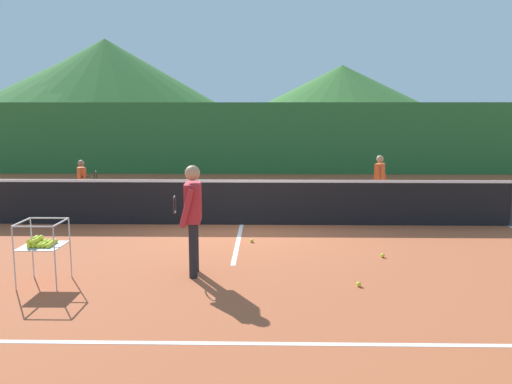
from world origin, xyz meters
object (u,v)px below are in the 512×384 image
ball_cart (41,243)px  tennis_ball_4 (252,241)px  tennis_net (242,202)px  tennis_ball_1 (383,255)px  instructor (193,210)px  tennis_ball_5 (359,284)px  student_1 (380,176)px  student_0 (83,179)px

ball_cart → tennis_ball_4: (2.89, 2.39, -0.56)m
tennis_net → tennis_ball_1: 3.53m
ball_cart → instructor: bearing=12.5°
tennis_net → tennis_ball_5: tennis_net is taller
instructor → tennis_ball_5: 2.61m
student_1 → tennis_ball_4: student_1 is taller
tennis_ball_1 → instructor: bearing=-162.3°
tennis_net → tennis_ball_4: (0.26, -1.51, -0.47)m
student_0 → tennis_ball_5: 8.45m
instructor → tennis_ball_5: bearing=-12.0°
student_1 → tennis_ball_1: 4.75m
tennis_net → tennis_ball_1: bearing=-45.0°
student_0 → tennis_ball_1: student_0 is taller
ball_cart → tennis_ball_4: size_ratio=13.22×
instructor → tennis_ball_1: instructor is taller
tennis_ball_1 → student_0: bearing=145.6°
tennis_ball_4 → tennis_ball_1: bearing=-23.6°
student_0 → tennis_ball_1: (6.59, -4.51, -0.69)m
tennis_ball_1 → tennis_ball_4: 2.42m
student_0 → instructor: bearing=-57.0°
tennis_net → tennis_ball_5: 4.37m
tennis_ball_5 → tennis_ball_1: bearing=66.0°
student_1 → tennis_ball_4: 4.85m
student_0 → tennis_ball_4: size_ratio=17.57×
student_0 → tennis_ball_5: student_0 is taller
student_1 → tennis_ball_4: (-3.12, -3.64, -0.76)m
tennis_net → tennis_ball_1: tennis_net is taller
tennis_net → instructor: 3.52m
tennis_ball_5 → tennis_net: bearing=114.7°
student_0 → ball_cart: (1.48, -5.93, -0.13)m
instructor → student_1: size_ratio=1.24×
student_0 → student_1: bearing=0.7°
student_1 → tennis_ball_5: bearing=-104.4°
tennis_net → tennis_ball_4: 1.60m
ball_cart → tennis_net: bearing=56.0°
student_1 → tennis_ball_1: student_1 is taller
tennis_ball_1 → ball_cart: bearing=-164.4°
tennis_ball_1 → tennis_net: bearing=135.0°
tennis_net → student_0: 4.59m
ball_cart → tennis_ball_4: 3.79m
tennis_ball_5 → tennis_ball_4: bearing=122.6°
tennis_net → instructor: size_ratio=7.03×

